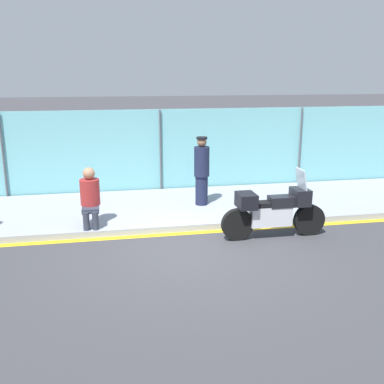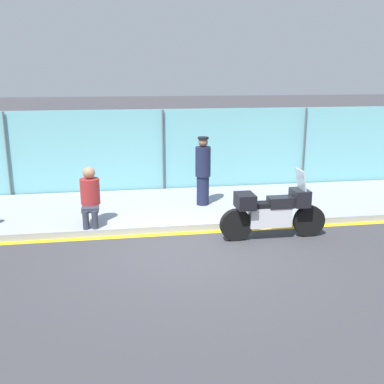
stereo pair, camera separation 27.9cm
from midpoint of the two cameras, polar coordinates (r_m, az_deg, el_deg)
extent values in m
plane|color=#38383D|center=(8.77, -1.31, -7.50)|extent=(120.00, 120.00, 0.00)
cube|color=#8E93A3|center=(11.26, -3.61, -2.00)|extent=(30.77, 3.26, 0.15)
cube|color=gold|center=(9.67, -2.29, -5.31)|extent=(30.77, 0.18, 0.01)
cube|color=#6BB2B7|center=(12.67, -4.70, 5.07)|extent=(29.23, 0.08, 2.38)
cylinder|color=#4C4C51|center=(12.82, -23.42, 4.00)|extent=(0.05, 0.05, 2.38)
cylinder|color=#4C4C51|center=(12.58, -4.65, 4.99)|extent=(0.05, 0.05, 2.38)
cylinder|color=#4C4C51|center=(13.65, 12.97, 5.45)|extent=(0.05, 0.05, 2.38)
cylinder|color=black|center=(9.79, 13.86, -3.45)|extent=(0.66, 0.14, 0.66)
cylinder|color=black|center=(9.25, 4.92, -4.14)|extent=(0.66, 0.14, 0.66)
cube|color=silver|center=(9.42, 9.11, -3.00)|extent=(0.87, 0.28, 0.42)
cube|color=black|center=(9.41, 10.45, -1.17)|extent=(0.52, 0.31, 0.22)
cube|color=black|center=(9.31, 8.62, -1.52)|extent=(0.60, 0.28, 0.10)
cube|color=black|center=(9.55, 12.76, -0.57)|extent=(0.32, 0.48, 0.34)
cube|color=silver|center=(9.45, 12.89, 1.65)|extent=(0.11, 0.42, 0.42)
cube|color=black|center=(9.15, 6.04, -1.08)|extent=(0.36, 0.51, 0.30)
cylinder|color=#191E38|center=(11.18, 0.51, 0.22)|extent=(0.31, 0.31, 0.73)
cylinder|color=#191E38|center=(11.01, 0.52, 3.89)|extent=(0.38, 0.38, 0.73)
sphere|color=brown|center=(10.93, 0.53, 6.36)|extent=(0.23, 0.23, 0.23)
cylinder|color=black|center=(10.92, 0.53, 6.87)|extent=(0.27, 0.27, 0.05)
cylinder|color=#2D3342|center=(9.68, -14.09, -3.62)|extent=(0.13, 0.13, 0.39)
cylinder|color=#2D3342|center=(9.67, -12.97, -3.57)|extent=(0.13, 0.13, 0.39)
cube|color=#2D3342|center=(9.80, -13.55, -2.15)|extent=(0.36, 0.39, 0.10)
cylinder|color=maroon|center=(9.90, -13.63, 0.00)|extent=(0.42, 0.42, 0.56)
sphere|color=#A37556|center=(9.81, -13.77, 2.30)|extent=(0.26, 0.26, 0.26)
camera|label=1|loc=(0.14, -90.79, -0.21)|focal=42.00mm
camera|label=2|loc=(0.14, 89.21, 0.21)|focal=42.00mm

